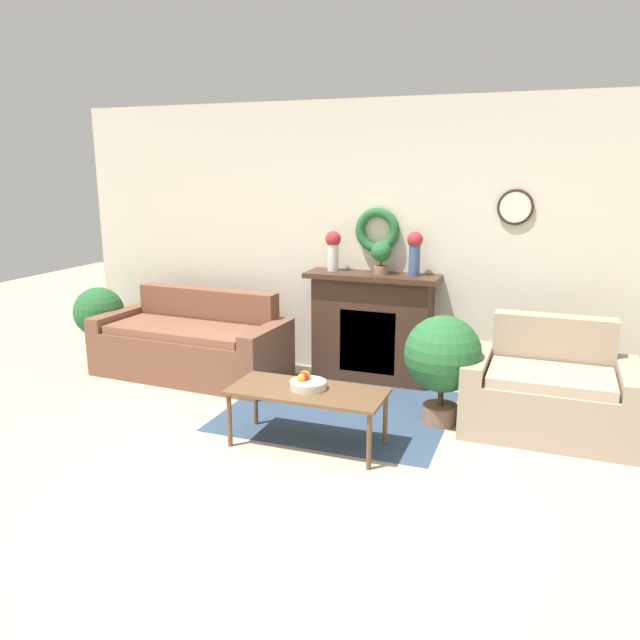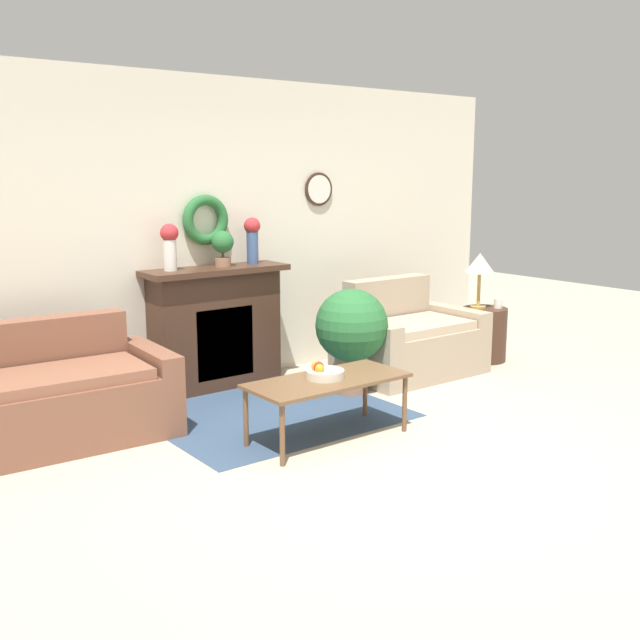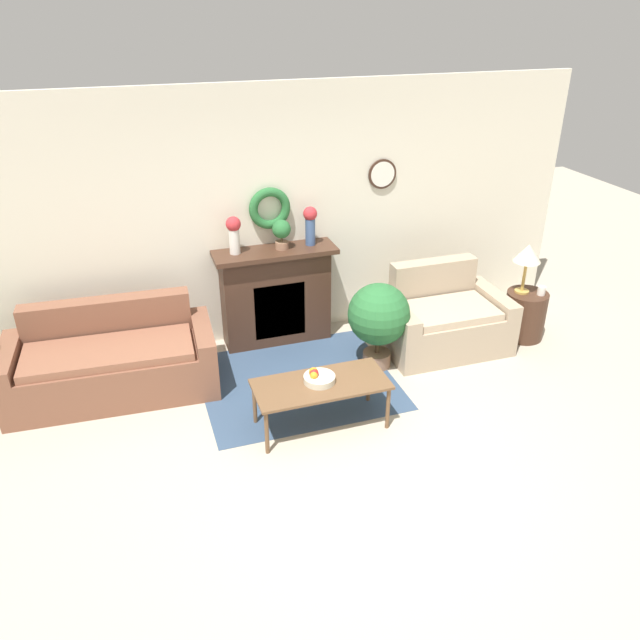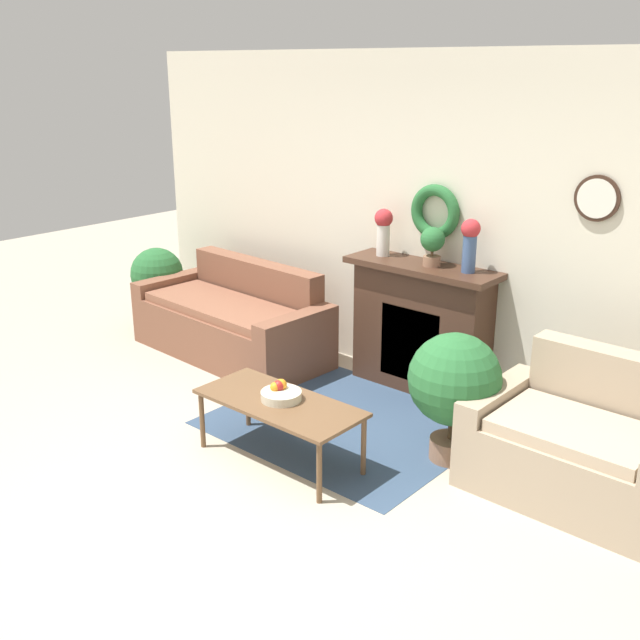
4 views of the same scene
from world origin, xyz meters
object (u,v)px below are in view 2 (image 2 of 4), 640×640
(couch_left, at_px, (30,402))
(loveseat_right, at_px, (408,341))
(table_lamp, at_px, (480,265))
(mug, at_px, (498,303))
(fruit_bowl, at_px, (323,372))
(side_table_by_loveseat, at_px, (484,334))
(potted_plant_on_mantel, at_px, (223,245))
(potted_plant_floor_by_loveseat, at_px, (352,328))
(coffee_table, at_px, (328,384))
(fireplace, at_px, (216,327))
(vase_on_mantel_right, at_px, (252,237))
(vase_on_mantel_left, at_px, (170,243))

(couch_left, bearing_deg, loveseat_right, -0.83)
(table_lamp, distance_m, mug, 0.44)
(fruit_bowl, distance_m, side_table_by_loveseat, 2.81)
(loveseat_right, height_order, table_lamp, table_lamp)
(loveseat_right, distance_m, side_table_by_loveseat, 0.97)
(potted_plant_on_mantel, height_order, potted_plant_floor_by_loveseat, potted_plant_on_mantel)
(couch_left, relative_size, coffee_table, 1.68)
(loveseat_right, distance_m, potted_plant_on_mantel, 1.97)
(potted_plant_on_mantel, bearing_deg, coffee_table, -94.04)
(fireplace, distance_m, coffee_table, 1.65)
(potted_plant_on_mantel, bearing_deg, table_lamp, -16.67)
(coffee_table, relative_size, potted_plant_on_mantel, 3.77)
(coffee_table, bearing_deg, side_table_by_loveseat, 17.41)
(loveseat_right, relative_size, side_table_by_loveseat, 2.43)
(loveseat_right, distance_m, mug, 1.11)
(coffee_table, relative_size, fruit_bowl, 4.25)
(coffee_table, bearing_deg, mug, 15.30)
(couch_left, relative_size, vase_on_mantel_right, 4.77)
(loveseat_right, xyz_separation_m, fruit_bowl, (-1.72, -0.91, 0.18))
(potted_plant_on_mantel, bearing_deg, loveseat_right, -23.25)
(vase_on_mantel_left, bearing_deg, fruit_bowl, -77.44)
(potted_plant_on_mantel, relative_size, potted_plant_floor_by_loveseat, 0.34)
(table_lamp, height_order, potted_plant_floor_by_loveseat, table_lamp)
(couch_left, xyz_separation_m, table_lamp, (4.32, -0.29, 0.67))
(loveseat_right, distance_m, table_lamp, 1.13)
(mug, bearing_deg, vase_on_mantel_right, 159.13)
(table_lamp, height_order, vase_on_mantel_right, vase_on_mantel_right)
(mug, relative_size, vase_on_mantel_right, 0.23)
(fireplace, height_order, loveseat_right, fireplace)
(fireplace, bearing_deg, coffee_table, -91.18)
(fireplace, xyz_separation_m, coffee_table, (-0.03, -1.64, -0.14))
(fireplace, bearing_deg, side_table_by_loveseat, -17.03)
(mug, height_order, vase_on_mantel_left, vase_on_mantel_left)
(side_table_by_loveseat, bearing_deg, fireplace, 162.97)
(coffee_table, xyz_separation_m, vase_on_mantel_right, (0.43, 1.65, 0.91))
(couch_left, height_order, coffee_table, couch_left)
(mug, bearing_deg, vase_on_mantel_left, 164.18)
(fruit_bowl, bearing_deg, potted_plant_floor_by_loveseat, 40.32)
(fireplace, relative_size, mug, 13.32)
(fireplace, relative_size, couch_left, 0.66)
(coffee_table, distance_m, potted_plant_on_mantel, 1.84)
(fireplace, relative_size, potted_plant_floor_by_loveseat, 1.42)
(coffee_table, relative_size, potted_plant_floor_by_loveseat, 1.29)
(potted_plant_floor_by_loveseat, bearing_deg, mug, -0.73)
(loveseat_right, distance_m, potted_plant_floor_by_loveseat, 0.89)
(vase_on_mantel_left, bearing_deg, coffee_table, -77.15)
(potted_plant_on_mantel, bearing_deg, vase_on_mantel_right, 3.62)
(potted_plant_on_mantel, bearing_deg, mug, -18.17)
(loveseat_right, xyz_separation_m, vase_on_mantel_left, (-2.08, 0.70, 0.99))
(couch_left, height_order, table_lamp, table_lamp)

